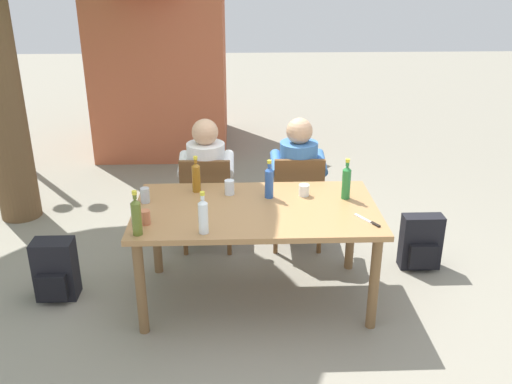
% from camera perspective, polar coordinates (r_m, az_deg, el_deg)
% --- Properties ---
extents(ground_plane, '(24.00, 24.00, 0.00)m').
position_cam_1_polar(ground_plane, '(4.34, 0.00, -10.64)').
color(ground_plane, gray).
extents(dining_table, '(1.74, 0.97, 0.75)m').
position_cam_1_polar(dining_table, '(4.01, 0.00, -2.69)').
color(dining_table, '#A37547').
rests_on(dining_table, ground_plane).
extents(chair_far_left, '(0.45, 0.45, 0.87)m').
position_cam_1_polar(chair_far_left, '(4.80, -5.05, -0.62)').
color(chair_far_left, brown).
rests_on(chair_far_left, ground_plane).
extents(chair_far_right, '(0.45, 0.45, 0.87)m').
position_cam_1_polar(chair_far_right, '(4.82, 4.28, -0.49)').
color(chair_far_right, brown).
rests_on(chair_far_right, ground_plane).
extents(person_in_white_shirt, '(0.47, 0.61, 1.18)m').
position_cam_1_polar(person_in_white_shirt, '(4.84, -5.03, 1.71)').
color(person_in_white_shirt, white).
rests_on(person_in_white_shirt, ground_plane).
extents(person_in_plaid_shirt, '(0.47, 0.61, 1.18)m').
position_cam_1_polar(person_in_plaid_shirt, '(4.86, 4.22, 1.83)').
color(person_in_plaid_shirt, '#3D70B2').
rests_on(person_in_plaid_shirt, ground_plane).
extents(bottle_amber, '(0.06, 0.06, 0.28)m').
position_cam_1_polar(bottle_amber, '(4.23, -6.14, 1.59)').
color(bottle_amber, '#996019').
rests_on(bottle_amber, dining_table).
extents(bottle_green, '(0.06, 0.06, 0.31)m').
position_cam_1_polar(bottle_green, '(4.13, 9.23, 1.06)').
color(bottle_green, '#287A38').
rests_on(bottle_green, dining_table).
extents(bottle_clear, '(0.06, 0.06, 0.29)m').
position_cam_1_polar(bottle_clear, '(3.58, -5.43, -2.40)').
color(bottle_clear, white).
rests_on(bottle_clear, dining_table).
extents(bottle_olive, '(0.06, 0.06, 0.30)m').
position_cam_1_polar(bottle_olive, '(3.62, -12.15, -2.41)').
color(bottle_olive, '#566623').
rests_on(bottle_olive, dining_table).
extents(bottle_blue, '(0.06, 0.06, 0.29)m').
position_cam_1_polar(bottle_blue, '(4.09, 1.36, 1.08)').
color(bottle_blue, '#2D56A3').
rests_on(bottle_blue, dining_table).
extents(cup_glass, '(0.07, 0.07, 0.11)m').
position_cam_1_polar(cup_glass, '(4.18, -2.73, 0.48)').
color(cup_glass, silver).
rests_on(cup_glass, dining_table).
extents(cup_terracotta, '(0.07, 0.07, 0.10)m').
position_cam_1_polar(cup_terracotta, '(3.79, -11.28, -2.54)').
color(cup_terracotta, '#BC6B47').
rests_on(cup_terracotta, dining_table).
extents(cup_steel, '(0.07, 0.07, 0.11)m').
position_cam_1_polar(cup_steel, '(4.11, -11.29, -0.33)').
color(cup_steel, '#B2B7BC').
rests_on(cup_steel, dining_table).
extents(cup_white, '(0.08, 0.08, 0.09)m').
position_cam_1_polar(cup_white, '(4.17, 4.94, 0.19)').
color(cup_white, white).
rests_on(cup_white, dining_table).
extents(table_knife, '(0.14, 0.22, 0.01)m').
position_cam_1_polar(table_knife, '(3.83, 11.50, -2.96)').
color(table_knife, silver).
rests_on(table_knife, dining_table).
extents(backpack_by_near_side, '(0.33, 0.20, 0.47)m').
position_cam_1_polar(backpack_by_near_side, '(4.80, 16.54, -5.05)').
color(backpack_by_near_side, black).
rests_on(backpack_by_near_side, ground_plane).
extents(backpack_by_far_side, '(0.30, 0.25, 0.47)m').
position_cam_1_polar(backpack_by_far_side, '(4.47, -19.85, -7.59)').
color(backpack_by_far_side, black).
rests_on(backpack_by_far_side, ground_plane).
extents(brick_kiosk, '(1.88, 2.05, 2.59)m').
position_cam_1_polar(brick_kiosk, '(7.65, -9.61, 14.77)').
color(brick_kiosk, '#B25638').
rests_on(brick_kiosk, ground_plane).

